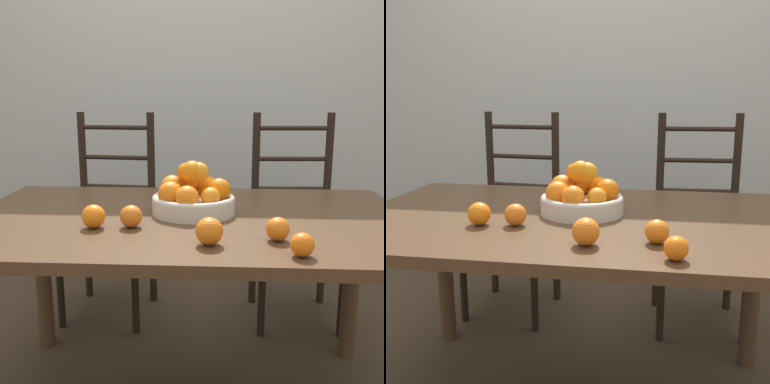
# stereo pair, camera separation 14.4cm
# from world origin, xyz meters

# --- Properties ---
(wall_back) EXTENTS (8.00, 0.06, 2.60)m
(wall_back) POSITION_xyz_m (0.00, 1.49, 1.30)
(wall_back) COLOR beige
(wall_back) RESTS_ON ground_plane
(dining_table) EXTENTS (1.52, 0.92, 0.73)m
(dining_table) POSITION_xyz_m (0.00, 0.00, 0.64)
(dining_table) COLOR #4C331E
(dining_table) RESTS_ON ground_plane
(fruit_bowl) EXTENTS (0.28, 0.28, 0.18)m
(fruit_bowl) POSITION_xyz_m (0.01, 0.03, 0.79)
(fruit_bowl) COLOR beige
(fruit_bowl) RESTS_ON dining_table
(orange_loose_0) EXTENTS (0.06, 0.06, 0.06)m
(orange_loose_0) POSITION_xyz_m (0.31, -0.38, 0.76)
(orange_loose_0) COLOR orange
(orange_loose_0) RESTS_ON dining_table
(orange_loose_1) EXTENTS (0.08, 0.08, 0.08)m
(orange_loose_1) POSITION_xyz_m (0.08, -0.30, 0.77)
(orange_loose_1) COLOR orange
(orange_loose_1) RESTS_ON dining_table
(orange_loose_2) EXTENTS (0.07, 0.07, 0.07)m
(orange_loose_2) POSITION_xyz_m (-0.28, -0.16, 0.77)
(orange_loose_2) COLOR orange
(orange_loose_2) RESTS_ON dining_table
(orange_loose_3) EXTENTS (0.07, 0.07, 0.07)m
(orange_loose_3) POSITION_xyz_m (0.27, -0.25, 0.77)
(orange_loose_3) COLOR orange
(orange_loose_3) RESTS_ON dining_table
(orange_loose_4) EXTENTS (0.07, 0.07, 0.07)m
(orange_loose_4) POSITION_xyz_m (-0.17, -0.15, 0.77)
(orange_loose_4) COLOR orange
(orange_loose_4) RESTS_ON dining_table
(chair_left) EXTENTS (0.46, 0.44, 1.05)m
(chair_left) POSITION_xyz_m (-0.46, 0.75, 0.49)
(chair_left) COLOR black
(chair_left) RESTS_ON ground_plane
(chair_right) EXTENTS (0.44, 0.42, 1.05)m
(chair_right) POSITION_xyz_m (0.49, 0.75, 0.49)
(chair_right) COLOR black
(chair_right) RESTS_ON ground_plane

